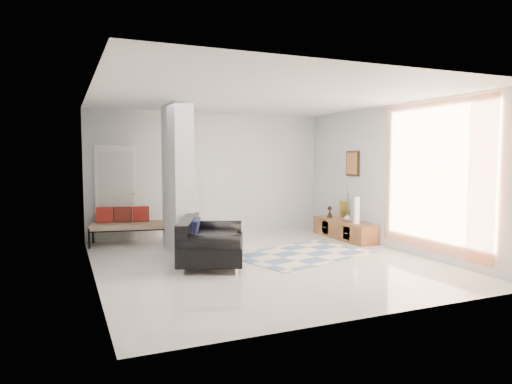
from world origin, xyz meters
name	(u,v)px	position (x,y,z in m)	size (l,w,h in m)	color
floor	(263,261)	(0.00, 0.00, 0.00)	(6.00, 6.00, 0.00)	white
ceiling	(263,97)	(0.00, 0.00, 2.80)	(6.00, 6.00, 0.00)	white
wall_back	(210,174)	(0.00, 3.00, 1.40)	(6.00, 6.00, 0.00)	silver
wall_front	(374,193)	(0.00, -3.00, 1.40)	(6.00, 6.00, 0.00)	silver
wall_left	(92,184)	(-2.75, 0.00, 1.40)	(6.00, 6.00, 0.00)	silver
wall_right	(392,177)	(2.75, 0.00, 1.40)	(6.00, 6.00, 0.00)	silver
partition_column	(177,177)	(-1.10, 1.60, 1.40)	(0.35, 1.20, 2.80)	silver
hallway_door	(116,193)	(-2.10, 2.96, 1.02)	(0.85, 0.06, 2.04)	white
curtain	(434,177)	(2.67, -1.15, 1.45)	(2.55, 2.55, 0.00)	orange
wall_art	(353,163)	(2.72, 1.27, 1.65)	(0.04, 0.45, 0.55)	#39240F
media_console	(344,229)	(2.52, 1.27, 0.20)	(0.45, 1.89, 0.80)	brown
loveseat	(209,243)	(-0.90, 0.24, 0.35)	(1.58, 1.97, 0.76)	silver
daybed	(128,224)	(-1.92, 2.49, 0.42)	(1.64, 0.91, 0.77)	black
area_rug	(303,254)	(0.90, 0.20, 0.01)	(2.43, 1.62, 0.01)	beige
cylinder_lamp	(357,210)	(2.50, 0.77, 0.68)	(0.10, 0.10, 0.56)	white
bronze_figurine	(330,212)	(2.47, 1.78, 0.53)	(0.13, 0.13, 0.26)	black
vase	(347,218)	(2.47, 1.08, 0.49)	(0.17, 0.17, 0.17)	silver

